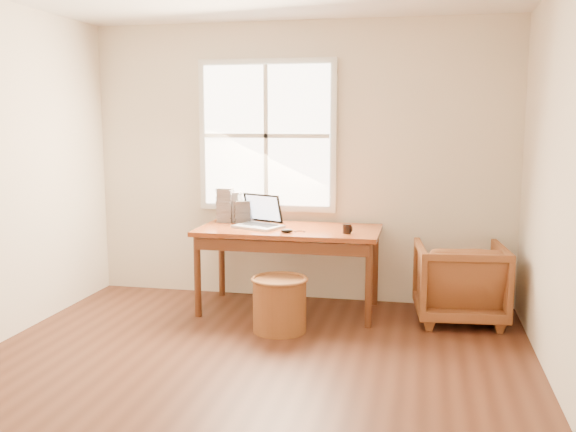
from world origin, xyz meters
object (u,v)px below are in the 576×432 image
at_px(coffee_mug, 347,229).
at_px(cd_stack_a, 234,207).
at_px(armchair, 460,282).
at_px(laptop, 258,209).
at_px(desk, 289,230).
at_px(wicker_stool, 280,305).

distance_m(coffee_mug, cd_stack_a, 1.19).
xyz_separation_m(armchair, coffee_mug, (-0.95, -0.16, 0.45)).
height_order(laptop, coffee_mug, laptop).
relative_size(coffee_mug, cd_stack_a, 0.28).
distance_m(armchair, cd_stack_a, 2.15).
bearing_deg(cd_stack_a, coffee_mug, -19.95).
distance_m(desk, cd_stack_a, 0.65).
xyz_separation_m(desk, cd_stack_a, (-0.58, 0.24, 0.16)).
xyz_separation_m(wicker_stool, cd_stack_a, (-0.63, 0.83, 0.67)).
distance_m(desk, coffee_mug, 0.56).
bearing_deg(wicker_stool, laptop, 120.17).
relative_size(armchair, coffee_mug, 9.29).
bearing_deg(desk, wicker_stool, -85.56).
bearing_deg(armchair, coffee_mug, 4.02).
relative_size(armchair, cd_stack_a, 2.65).
distance_m(wicker_stool, coffee_mug, 0.86).
xyz_separation_m(desk, wicker_stool, (0.05, -0.58, -0.51)).
relative_size(wicker_stool, laptop, 0.94).
relative_size(armchair, wicker_stool, 1.72).
bearing_deg(coffee_mug, laptop, 178.62).
height_order(desk, armchair, desk).
xyz_separation_m(desk, armchair, (1.48, 0.00, -0.39)).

